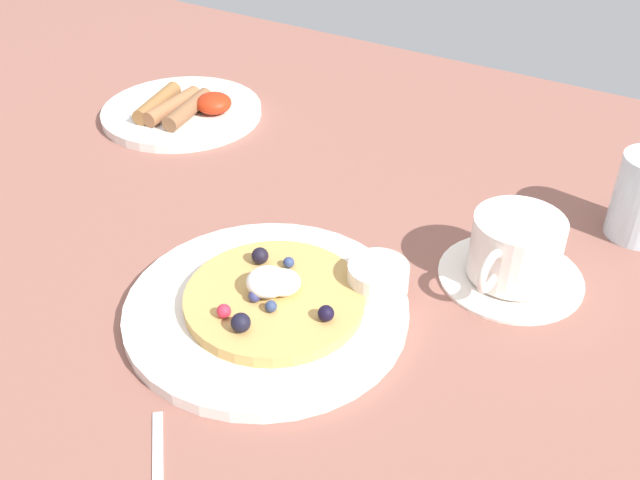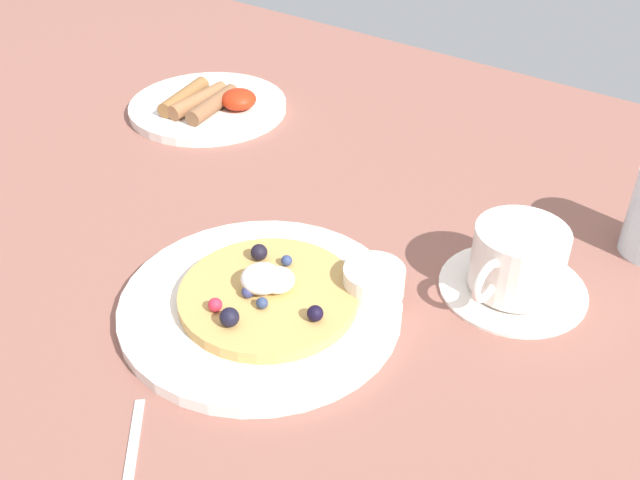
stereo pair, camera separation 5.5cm
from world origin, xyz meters
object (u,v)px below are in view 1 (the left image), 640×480
object	(u,v)px
syrup_ramekin	(378,277)
breakfast_plate	(182,112)
coffee_cup	(515,247)
pancake_plate	(267,308)
coffee_saucer	(510,275)

from	to	relation	value
syrup_ramekin	breakfast_plate	size ratio (longest dim) A/B	0.26
syrup_ramekin	coffee_cup	distance (m)	0.14
breakfast_plate	coffee_cup	size ratio (longest dim) A/B	1.85
syrup_ramekin	breakfast_plate	bearing A→B (deg)	153.66
pancake_plate	syrup_ramekin	size ratio (longest dim) A/B	4.56
coffee_saucer	syrup_ramekin	bearing A→B (deg)	-134.87
pancake_plate	breakfast_plate	bearing A→B (deg)	140.66
syrup_ramekin	coffee_saucer	bearing A→B (deg)	45.13
syrup_ramekin	coffee_saucer	world-z (taller)	syrup_ramekin
syrup_ramekin	breakfast_plate	world-z (taller)	syrup_ramekin
pancake_plate	syrup_ramekin	bearing A→B (deg)	43.17
pancake_plate	coffee_cup	xyz separation A→B (m)	(0.18, 0.17, 0.03)
pancake_plate	coffee_cup	world-z (taller)	coffee_cup
pancake_plate	breakfast_plate	size ratio (longest dim) A/B	1.19
coffee_saucer	pancake_plate	bearing A→B (deg)	-135.72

